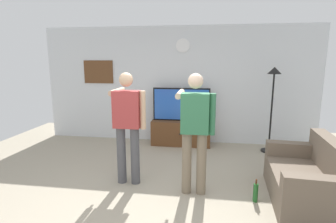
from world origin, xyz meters
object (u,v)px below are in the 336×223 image
object	(u,v)px
person_standing_nearer_lamp	(128,122)
person_standing_nearer_couch	(195,127)
framed_picture	(99,72)
tv_stand	(181,133)
beverage_bottle	(256,193)
floor_lamp	(273,92)
wall_clock	(183,45)
side_couch	(309,180)
television	(181,104)

from	to	relation	value
person_standing_nearer_lamp	person_standing_nearer_couch	size ratio (longest dim) A/B	1.00
framed_picture	person_standing_nearer_couch	xyz separation A→B (m)	(2.45, -2.50, -0.66)
tv_stand	beverage_bottle	size ratio (longest dim) A/B	4.07
floor_lamp	wall_clock	bearing A→B (deg)	165.93
side_couch	beverage_bottle	world-z (taller)	side_couch
person_standing_nearer_lamp	beverage_bottle	bearing A→B (deg)	-9.80
person_standing_nearer_lamp	side_couch	world-z (taller)	person_standing_nearer_lamp
side_couch	person_standing_nearer_couch	bearing A→B (deg)	178.92
television	framed_picture	size ratio (longest dim) A/B	1.78
wall_clock	beverage_bottle	bearing A→B (deg)	-64.44
tv_stand	television	distance (m)	0.66
person_standing_nearer_lamp	person_standing_nearer_couch	world-z (taller)	person_standing_nearer_couch
person_standing_nearer_couch	side_couch	size ratio (longest dim) A/B	1.13
tv_stand	person_standing_nearer_lamp	world-z (taller)	person_standing_nearer_lamp
framed_picture	side_couch	size ratio (longest dim) A/B	0.47
person_standing_nearer_couch	floor_lamp	bearing A→B (deg)	53.20
framed_picture	television	bearing A→B (deg)	-6.93
tv_stand	television	world-z (taller)	television
wall_clock	framed_picture	xyz separation A→B (m)	(-2.04, 0.00, -0.61)
tv_stand	beverage_bottle	world-z (taller)	tv_stand
tv_stand	floor_lamp	world-z (taller)	floor_lamp
person_standing_nearer_lamp	television	bearing A→B (deg)	72.98
television	floor_lamp	world-z (taller)	floor_lamp
tv_stand	person_standing_nearer_lamp	xyz separation A→B (m)	(-0.63, -2.02, 0.71)
tv_stand	side_couch	world-z (taller)	side_couch
television	wall_clock	world-z (taller)	wall_clock
floor_lamp	person_standing_nearer_couch	xyz separation A→B (m)	(-1.51, -2.01, -0.29)
person_standing_nearer_couch	side_couch	xyz separation A→B (m)	(1.57, -0.03, -0.67)
person_standing_nearer_couch	tv_stand	bearing A→B (deg)	100.41
framed_picture	person_standing_nearer_lamp	xyz separation A→B (m)	(1.41, -2.31, -0.66)
floor_lamp	person_standing_nearer_lamp	world-z (taller)	floor_lamp
tv_stand	beverage_bottle	bearing A→B (deg)	-61.75
person_standing_nearer_couch	side_couch	world-z (taller)	person_standing_nearer_couch
beverage_bottle	tv_stand	bearing A→B (deg)	118.25
side_couch	beverage_bottle	distance (m)	0.75
person_standing_nearer_lamp	tv_stand	bearing A→B (deg)	72.61
framed_picture	person_standing_nearer_lamp	distance (m)	2.79
beverage_bottle	framed_picture	bearing A→B (deg)	141.37
beverage_bottle	side_couch	bearing A→B (deg)	9.18
tv_stand	side_couch	bearing A→B (deg)	-48.49
television	person_standing_nearer_lamp	xyz separation A→B (m)	(-0.63, -2.07, 0.05)
wall_clock	framed_picture	distance (m)	2.13
television	floor_lamp	bearing A→B (deg)	-7.02
tv_stand	television	bearing A→B (deg)	90.00
wall_clock	person_standing_nearer_couch	size ratio (longest dim) A/B	0.18
tv_stand	framed_picture	distance (m)	2.48
television	framed_picture	world-z (taller)	framed_picture
framed_picture	beverage_bottle	size ratio (longest dim) A/B	2.21
wall_clock	side_couch	xyz separation A→B (m)	(1.97, -2.52, -1.93)
tv_stand	person_standing_nearer_couch	bearing A→B (deg)	-79.59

